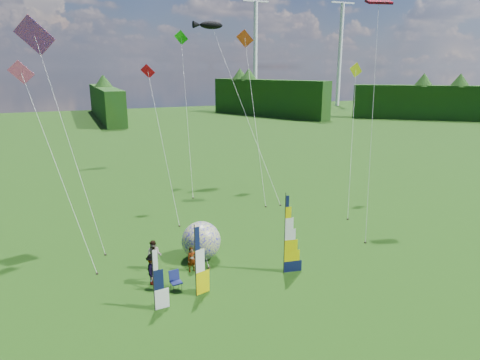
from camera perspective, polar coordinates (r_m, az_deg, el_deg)
name	(u,v)px	position (r m, az deg, el deg)	size (l,w,h in m)	color
ground	(287,297)	(23.53, 6.24, -15.19)	(220.00, 220.00, 0.00)	#1A490A
treeline_ring	(289,225)	(21.81, 6.54, -6.05)	(210.00, 210.00, 8.00)	#1B3A0C
turbine_left	(340,56)	(138.31, 13.16, 15.84)	(8.00, 1.20, 30.00)	silver
turbine_right	(255,55)	(131.82, 2.06, 16.27)	(8.00, 1.20, 30.00)	silver
feather_banner_main	(285,235)	(24.90, 5.97, -7.33)	(1.29, 0.10, 4.75)	#0C1438
side_banner_left	(195,262)	(22.67, -5.97, -10.88)	(1.07, 0.10, 3.86)	#D3C700
side_banner_far	(153,281)	(21.86, -11.47, -13.07)	(0.96, 0.10, 3.23)	white
bol_inflatable	(201,241)	(27.08, -5.19, -8.08)	(2.44, 2.44, 2.44)	#0F04A4
spectator_a	(192,259)	(25.77, -6.44, -10.48)	(0.55, 0.36, 1.51)	#66594C
spectator_b	(154,256)	(26.18, -11.38, -9.85)	(0.90, 0.45, 1.86)	#66594C
spectator_c	(152,269)	(24.64, -11.62, -11.58)	(1.16, 0.43, 1.80)	#66594C
spectator_d	(192,243)	(27.64, -6.44, -8.30)	(1.08, 0.44, 1.84)	#66594C
camp_chair	(176,281)	(23.98, -8.53, -13.18)	(0.62, 0.62, 1.08)	navy
kite_whale	(243,100)	(41.18, 0.41, 10.62)	(4.68, 15.80, 17.39)	black
kite_rainbow_delta	(68,127)	(30.16, -22.00, 6.63)	(7.26, 10.77, 15.97)	#FF3F34
kite_parafoil	(373,105)	(32.21, 17.36, 9.58)	(7.96, 9.36, 18.30)	#AA0018
small_kite_red	(162,139)	(34.86, -10.30, 5.46)	(2.34, 9.51, 12.39)	red
small_kite_orange	(255,109)	(39.98, 1.97, 9.40)	(4.88, 12.16, 15.89)	#EE4315
small_kite_yellow	(352,134)	(37.40, 14.77, 6.00)	(6.90, 8.55, 12.59)	yellow
small_kite_pink	(57,160)	(28.05, -23.26, 2.52)	(5.60, 9.13, 12.67)	#D44472
small_kite_green	(187,107)	(42.38, -7.13, 9.60)	(4.15, 11.00, 15.87)	#12950B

